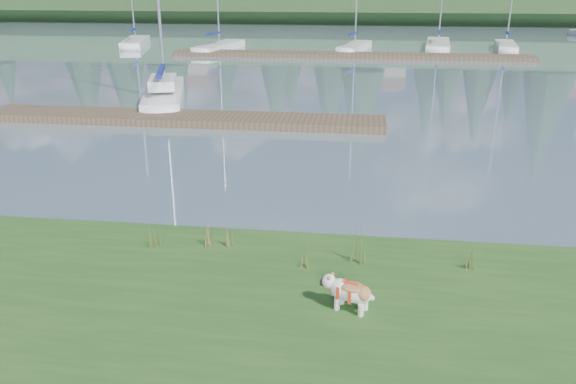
# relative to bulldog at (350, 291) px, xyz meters

# --- Properties ---
(ground) EXTENTS (200.00, 200.00, 0.00)m
(ground) POSITION_rel_bulldog_xyz_m (-3.01, 34.30, -0.68)
(ground) COLOR gray
(ground) RESTS_ON ground
(bank) EXTENTS (60.00, 9.00, 0.35)m
(bank) POSITION_rel_bulldog_xyz_m (-3.01, -1.70, -0.50)
(bank) COLOR #2B511E
(bank) RESTS_ON ground
(ridge) EXTENTS (200.00, 20.00, 5.00)m
(ridge) POSITION_rel_bulldog_xyz_m (-3.01, 77.30, 1.82)
(ridge) COLOR #1E351A
(ridge) RESTS_ON ground
(bulldog) EXTENTS (0.90, 0.55, 0.53)m
(bulldog) POSITION_rel_bulldog_xyz_m (0.00, 0.00, 0.00)
(bulldog) COLOR silver
(bulldog) RESTS_ON bank
(sailboat_main) EXTENTS (3.82, 8.27, 11.79)m
(sailboat_main) POSITION_rel_bulldog_xyz_m (-9.22, 17.73, -0.26)
(sailboat_main) COLOR silver
(sailboat_main) RESTS_ON ground
(dock_near) EXTENTS (16.00, 2.00, 0.30)m
(dock_near) POSITION_rel_bulldog_xyz_m (-7.01, 13.30, -0.53)
(dock_near) COLOR #4C3D2C
(dock_near) RESTS_ON ground
(dock_far) EXTENTS (26.00, 2.20, 0.30)m
(dock_far) POSITION_rel_bulldog_xyz_m (-1.01, 34.30, -0.53)
(dock_far) COLOR #4C3D2C
(dock_far) RESTS_ON ground
(sailboat_bg_0) EXTENTS (3.58, 8.38, 11.91)m
(sailboat_bg_0) POSITION_rel_bulldog_xyz_m (-19.66, 40.43, -0.36)
(sailboat_bg_0) COLOR silver
(sailboat_bg_0) RESTS_ON ground
(sailboat_bg_1) EXTENTS (2.87, 8.29, 12.12)m
(sailboat_bg_1) POSITION_rel_bulldog_xyz_m (-11.33, 37.88, -0.35)
(sailboat_bg_1) COLOR silver
(sailboat_bg_1) RESTS_ON ground
(sailboat_bg_2) EXTENTS (2.89, 7.36, 10.93)m
(sailboat_bg_2) POSITION_rel_bulldog_xyz_m (-0.56, 38.89, -0.35)
(sailboat_bg_2) COLOR silver
(sailboat_bg_2) RESTS_ON ground
(sailboat_bg_3) EXTENTS (2.85, 9.23, 13.22)m
(sailboat_bg_3) POSITION_rel_bulldog_xyz_m (6.20, 41.88, -0.36)
(sailboat_bg_3) COLOR silver
(sailboat_bg_3) RESTS_ON ground
(sailboat_bg_4) EXTENTS (2.49, 7.34, 10.72)m
(sailboat_bg_4) POSITION_rel_bulldog_xyz_m (11.46, 41.09, -0.35)
(sailboat_bg_4) COLOR silver
(sailboat_bg_4) RESTS_ON ground
(weed_0) EXTENTS (0.17, 0.14, 0.59)m
(weed_0) POSITION_rel_bulldog_xyz_m (-2.86, 1.95, -0.08)
(weed_0) COLOR #475B23
(weed_0) RESTS_ON bank
(weed_1) EXTENTS (0.17, 0.14, 0.42)m
(weed_1) POSITION_rel_bulldog_xyz_m (-2.45, 1.97, -0.15)
(weed_1) COLOR #475B23
(weed_1) RESTS_ON bank
(weed_2) EXTENTS (0.17, 0.14, 0.78)m
(weed_2) POSITION_rel_bulldog_xyz_m (0.13, 1.59, -0.00)
(weed_2) COLOR #475B23
(weed_2) RESTS_ON bank
(weed_3) EXTENTS (0.17, 0.14, 0.57)m
(weed_3) POSITION_rel_bulldog_xyz_m (-3.86, 1.77, -0.09)
(weed_3) COLOR #475B23
(weed_3) RESTS_ON bank
(weed_4) EXTENTS (0.17, 0.14, 0.52)m
(weed_4) POSITION_rel_bulldog_xyz_m (-0.88, 1.32, -0.11)
(weed_4) COLOR #475B23
(weed_4) RESTS_ON bank
(weed_5) EXTENTS (0.17, 0.14, 0.50)m
(weed_5) POSITION_rel_bulldog_xyz_m (2.11, 1.62, -0.12)
(weed_5) COLOR #475B23
(weed_5) RESTS_ON bank
(mud_lip) EXTENTS (60.00, 0.50, 0.14)m
(mud_lip) POSITION_rel_bulldog_xyz_m (-3.01, 2.70, -0.61)
(mud_lip) COLOR #33281C
(mud_lip) RESTS_ON ground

